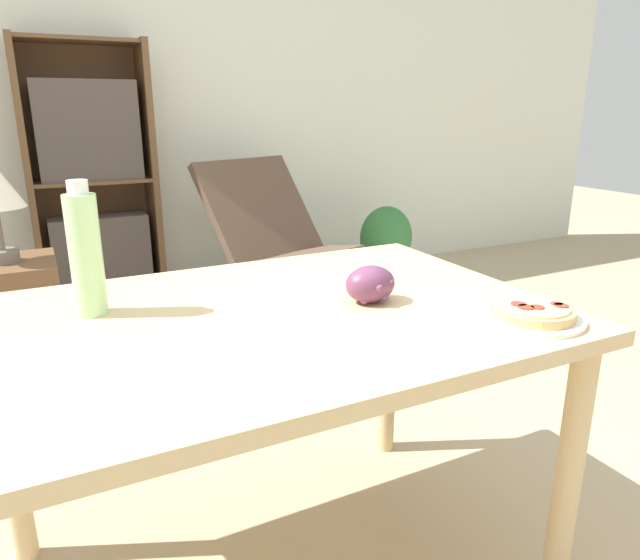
% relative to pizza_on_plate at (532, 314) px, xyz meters
% --- Properties ---
extents(wall_back, '(8.00, 0.05, 2.60)m').
position_rel_pizza_on_plate_xyz_m(wall_back, '(-0.46, 2.86, 0.55)').
color(wall_back, silver).
rests_on(wall_back, ground_plane).
extents(dining_table, '(1.27, 0.86, 0.73)m').
position_rel_pizza_on_plate_xyz_m(dining_table, '(-0.49, 0.29, -0.11)').
color(dining_table, '#D1B27F').
rests_on(dining_table, ground_plane).
extents(pizza_on_plate, '(0.22, 0.22, 0.04)m').
position_rel_pizza_on_plate_xyz_m(pizza_on_plate, '(0.00, 0.00, 0.00)').
color(pizza_on_plate, white).
rests_on(pizza_on_plate, dining_table).
extents(grape_bunch, '(0.12, 0.11, 0.09)m').
position_rel_pizza_on_plate_xyz_m(grape_bunch, '(-0.25, 0.26, 0.03)').
color(grape_bunch, '#6B3856').
rests_on(grape_bunch, dining_table).
extents(drink_bottle, '(0.07, 0.07, 0.29)m').
position_rel_pizza_on_plate_xyz_m(drink_bottle, '(-0.83, 0.47, 0.12)').
color(drink_bottle, '#B7EAA3').
rests_on(drink_bottle, dining_table).
extents(lounge_chair_far, '(0.85, 0.94, 0.88)m').
position_rel_pizza_on_plate_xyz_m(lounge_chair_far, '(0.29, 2.09, -0.46)').
color(lounge_chair_far, black).
rests_on(lounge_chair_far, ground_plane).
extents(bookshelf, '(0.69, 0.30, 1.53)m').
position_rel_pizza_on_plate_xyz_m(bookshelf, '(-0.60, 2.68, -0.05)').
color(bookshelf, brown).
rests_on(bookshelf, ground_plane).
extents(side_table, '(0.34, 0.34, 0.63)m').
position_rel_pizza_on_plate_xyz_m(side_table, '(-1.05, 1.47, -0.43)').
color(side_table, brown).
rests_on(side_table, ground_plane).
extents(potted_plant_floor, '(0.36, 0.31, 0.54)m').
position_rel_pizza_on_plate_xyz_m(potted_plant_floor, '(1.15, 2.31, -0.48)').
color(potted_plant_floor, '#BCB2A3').
rests_on(potted_plant_floor, ground_plane).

